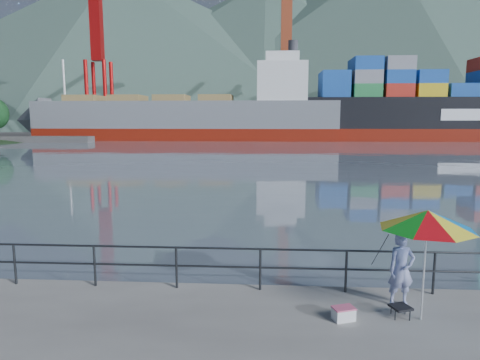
# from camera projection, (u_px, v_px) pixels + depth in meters

# --- Properties ---
(harbor_water) EXTENTS (500.00, 280.00, 0.00)m
(harbor_water) POSITION_uv_depth(u_px,v_px,m) (263.00, 130.00, 136.90)
(harbor_water) COLOR slate
(harbor_water) RESTS_ON ground
(far_dock) EXTENTS (200.00, 40.00, 0.40)m
(far_dock) POSITION_uv_depth(u_px,v_px,m) (305.00, 135.00, 99.76)
(far_dock) COLOR #514F4C
(far_dock) RESTS_ON ground
(guardrail) EXTENTS (22.00, 0.06, 1.03)m
(guardrail) POSITION_uv_depth(u_px,v_px,m) (218.00, 268.00, 10.14)
(guardrail) COLOR #2D3033
(guardrail) RESTS_ON ground
(mountains) EXTENTS (600.00, 332.80, 80.00)m
(mountains) POSITION_uv_depth(u_px,v_px,m) (345.00, 51.00, 206.13)
(mountains) COLOR #385147
(mountains) RESTS_ON ground
(port_cranes) EXTENTS (116.00, 28.00, 38.40)m
(port_cranes) POSITION_uv_depth(u_px,v_px,m) (414.00, 58.00, 87.25)
(port_cranes) COLOR red
(port_cranes) RESTS_ON ground
(container_stacks) EXTENTS (58.00, 8.40, 7.80)m
(container_stacks) POSITION_uv_depth(u_px,v_px,m) (418.00, 121.00, 98.72)
(container_stacks) COLOR gray
(container_stacks) RESTS_ON ground
(fisherman) EXTENTS (0.65, 0.49, 1.61)m
(fisherman) POSITION_uv_depth(u_px,v_px,m) (401.00, 270.00, 9.21)
(fisherman) COLOR #323F89
(fisherman) RESTS_ON ground
(beach_umbrella) EXTENTS (2.17, 2.17, 2.27)m
(beach_umbrella) POSITION_uv_depth(u_px,v_px,m) (427.00, 220.00, 8.35)
(beach_umbrella) COLOR white
(beach_umbrella) RESTS_ON ground
(folding_stool) EXTENTS (0.47, 0.47, 0.24)m
(folding_stool) POSITION_uv_depth(u_px,v_px,m) (400.00, 311.00, 8.74)
(folding_stool) COLOR black
(folding_stool) RESTS_ON ground
(cooler_bag) EXTENTS (0.48, 0.40, 0.24)m
(cooler_bag) POSITION_uv_depth(u_px,v_px,m) (343.00, 314.00, 8.63)
(cooler_bag) COLOR silver
(cooler_bag) RESTS_ON ground
(fishing_rod) EXTENTS (0.17, 1.92, 1.36)m
(fishing_rod) POSITION_uv_depth(u_px,v_px,m) (377.00, 287.00, 10.31)
(fishing_rod) COLOR black
(fishing_rod) RESTS_ON ground
(bulk_carrier) EXTENTS (56.37, 9.76, 14.50)m
(bulk_carrier) POSITION_uv_depth(u_px,v_px,m) (197.00, 117.00, 81.49)
(bulk_carrier) COLOR maroon
(bulk_carrier) RESTS_ON ground
(container_ship) EXTENTS (57.47, 9.58, 18.10)m
(container_ship) POSITION_uv_depth(u_px,v_px,m) (468.00, 107.00, 78.91)
(container_ship) COLOR maroon
(container_ship) RESTS_ON ground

